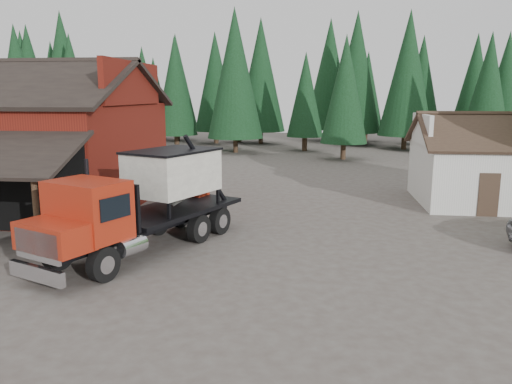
# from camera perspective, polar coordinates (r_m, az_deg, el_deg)

# --- Properties ---
(ground) EXTENTS (120.00, 120.00, 0.00)m
(ground) POSITION_cam_1_polar(r_m,az_deg,el_deg) (14.76, -8.27, -10.75)
(ground) COLOR #4A413A
(ground) RESTS_ON ground
(red_barn) EXTENTS (12.80, 13.63, 7.18)m
(red_barn) POSITION_cam_1_polar(r_m,az_deg,el_deg) (27.53, -25.49, 4.23)
(red_barn) COLOR maroon
(red_barn) RESTS_ON ground
(farmhouse) EXTENTS (8.60, 6.42, 4.65)m
(farmhouse) POSITION_cam_1_polar(r_m,az_deg,el_deg) (28.06, 26.21, 2.16)
(farmhouse) COLOR silver
(farmhouse) RESTS_ON ground
(conifer_backdrop) EXTENTS (76.00, 16.00, 16.00)m
(conifer_backdrop) POSITION_cam_1_polar(r_m,az_deg,el_deg) (55.60, 3.08, 5.42)
(conifer_backdrop) COLOR black
(conifer_backdrop) RESTS_ON ground
(near_pine_a) EXTENTS (4.40, 4.40, 11.40)m
(near_pine_a) POSITION_cam_1_polar(r_m,az_deg,el_deg) (48.58, -25.55, 11.11)
(near_pine_a) COLOR #382619
(near_pine_a) RESTS_ON ground
(near_pine_b) EXTENTS (3.96, 3.96, 10.40)m
(near_pine_b) POSITION_cam_1_polar(r_m,az_deg,el_deg) (43.27, 10.16, 11.47)
(near_pine_b) COLOR #382619
(near_pine_b) RESTS_ON ground
(near_pine_d) EXTENTS (5.28, 5.28, 13.40)m
(near_pine_d) POSITION_cam_1_polar(r_m,az_deg,el_deg) (47.87, -2.42, 13.37)
(near_pine_d) COLOR #382619
(near_pine_d) RESTS_ON ground
(feed_truck) EXTENTS (5.72, 9.05, 4.00)m
(feed_truck) POSITION_cam_1_polar(r_m,az_deg,el_deg) (17.88, -12.55, -0.77)
(feed_truck) COLOR black
(feed_truck) RESTS_ON ground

